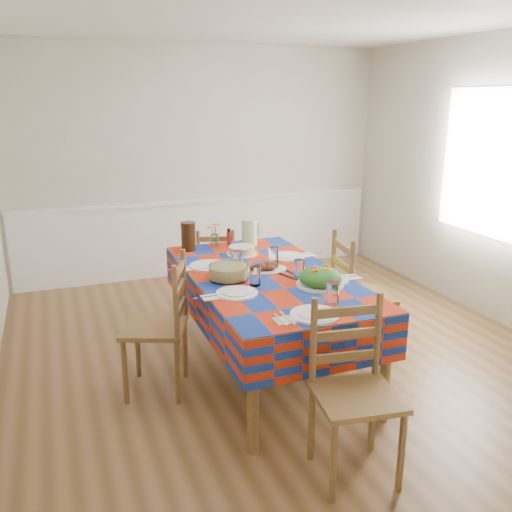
# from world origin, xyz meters

# --- Properties ---
(room) EXTENTS (4.58, 5.08, 2.78)m
(room) POSITION_xyz_m (0.00, 0.00, 1.35)
(room) COLOR brown
(room) RESTS_ON ground
(wainscot) EXTENTS (4.41, 0.06, 0.92)m
(wainscot) POSITION_xyz_m (0.00, 2.48, 0.49)
(wainscot) COLOR white
(wainscot) RESTS_ON room
(window_right) EXTENTS (0.00, 1.40, 1.40)m
(window_right) POSITION_xyz_m (2.23, 0.30, 1.50)
(window_right) COLOR white
(window_right) RESTS_ON room
(dining_table) EXTENTS (1.12, 2.07, 0.81)m
(dining_table) POSITION_xyz_m (-0.22, -0.14, 0.72)
(dining_table) COLOR brown
(dining_table) RESTS_ON room
(setting_near_head) EXTENTS (0.51, 0.34, 0.15)m
(setting_near_head) POSITION_xyz_m (-0.18, -0.96, 0.84)
(setting_near_head) COLOR white
(setting_near_head) RESTS_ON dining_table
(setting_left_near) EXTENTS (0.53, 0.32, 0.14)m
(setting_left_near) POSITION_xyz_m (-0.52, -0.43, 0.84)
(setting_left_near) COLOR white
(setting_left_near) RESTS_ON dining_table
(setting_left_far) EXTENTS (0.56, 0.33, 0.15)m
(setting_left_far) POSITION_xyz_m (-0.52, 0.15, 0.84)
(setting_left_far) COLOR white
(setting_left_far) RESTS_ON dining_table
(setting_right_near) EXTENTS (0.55, 0.32, 0.14)m
(setting_right_near) POSITION_xyz_m (0.10, -0.40, 0.84)
(setting_right_near) COLOR white
(setting_right_near) RESTS_ON dining_table
(setting_right_far) EXTENTS (0.55, 0.32, 0.14)m
(setting_right_far) POSITION_xyz_m (0.06, 0.16, 0.84)
(setting_right_far) COLOR white
(setting_right_far) RESTS_ON dining_table
(meat_platter) EXTENTS (0.32, 0.23, 0.06)m
(meat_platter) POSITION_xyz_m (-0.19, -0.07, 0.83)
(meat_platter) COLOR white
(meat_platter) RESTS_ON dining_table
(salad_platter) EXTENTS (0.35, 0.35, 0.15)m
(salad_platter) POSITION_xyz_m (0.04, -0.52, 0.86)
(salad_platter) COLOR white
(salad_platter) RESTS_ON dining_table
(pasta_bowl) EXTENTS (0.29, 0.29, 0.11)m
(pasta_bowl) POSITION_xyz_m (-0.53, -0.14, 0.86)
(pasta_bowl) COLOR white
(pasta_bowl) RESTS_ON dining_table
(cake) EXTENTS (0.27, 0.27, 0.07)m
(cake) POSITION_xyz_m (-0.22, 0.43, 0.84)
(cake) COLOR white
(cake) RESTS_ON dining_table
(serving_utensils) EXTENTS (0.17, 0.37, 0.01)m
(serving_utensils) POSITION_xyz_m (-0.05, -0.27, 0.81)
(serving_utensils) COLOR black
(serving_utensils) RESTS_ON dining_table
(flower_vase) EXTENTS (0.14, 0.12, 0.23)m
(flower_vase) POSITION_xyz_m (-0.37, 0.73, 0.90)
(flower_vase) COLOR white
(flower_vase) RESTS_ON dining_table
(hot_sauce) EXTENTS (0.04, 0.04, 0.16)m
(hot_sauce) POSITION_xyz_m (-0.24, 0.73, 0.89)
(hot_sauce) COLOR #AF190E
(hot_sauce) RESTS_ON dining_table
(green_pitcher) EXTENTS (0.14, 0.14, 0.24)m
(green_pitcher) POSITION_xyz_m (-0.05, 0.70, 0.93)
(green_pitcher) COLOR #C8EFA8
(green_pitcher) RESTS_ON dining_table
(tea_pitcher) EXTENTS (0.13, 0.13, 0.25)m
(tea_pitcher) POSITION_xyz_m (-0.61, 0.73, 0.93)
(tea_pitcher) COLOR black
(tea_pitcher) RESTS_ON dining_table
(name_card) EXTENTS (0.10, 0.03, 0.02)m
(name_card) POSITION_xyz_m (-0.24, -1.13, 0.82)
(name_card) COLOR white
(name_card) RESTS_ON dining_table
(chair_near) EXTENTS (0.52, 0.50, 1.04)m
(chair_near) POSITION_xyz_m (-0.22, -1.45, 0.51)
(chair_near) COLOR brown
(chair_near) RESTS_ON room
(chair_far) EXTENTS (0.48, 0.47, 0.88)m
(chair_far) POSITION_xyz_m (-0.23, 1.17, 0.44)
(chair_far) COLOR brown
(chair_far) RESTS_ON room
(chair_left) EXTENTS (0.58, 0.59, 1.04)m
(chair_left) POSITION_xyz_m (-1.05, -0.16, 0.51)
(chair_left) COLOR brown
(chair_left) RESTS_ON room
(chair_right) EXTENTS (0.50, 0.52, 1.04)m
(chair_right) POSITION_xyz_m (0.60, -0.14, 0.51)
(chair_right) COLOR brown
(chair_right) RESTS_ON room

